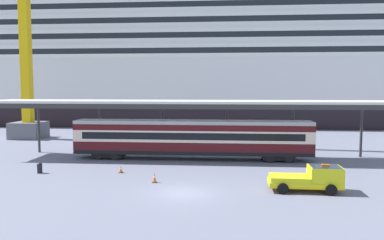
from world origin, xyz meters
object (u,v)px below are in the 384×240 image
Objects in this scene: traffic_cone_near at (121,169)px; train_carriage at (192,138)px; quay_bollard at (40,167)px; dockside_crane at (30,7)px; service_truck at (312,178)px; traffic_cone_mid at (154,178)px; cruise_ship at (188,59)px.

train_carriage is at bearing 49.52° from traffic_cone_near.
traffic_cone_near is at bearing 5.98° from quay_bollard.
dockside_crane is at bearing 149.69° from train_carriage.
service_truck is 23.01m from quay_bollard.
traffic_cone_mid is 0.01× the size of dockside_crane.
traffic_cone_near is 0.81× the size of traffic_cone_mid.
cruise_ship is at bearing 88.27° from traffic_cone_near.
service_truck is at bearing -37.02° from dockside_crane.
dockside_crane reaches higher than train_carriage.
service_truck is 16.26m from traffic_cone_near.
cruise_ship is 6.28× the size of train_carriage.
train_carriage is at bearing 30.30° from quay_bollard.
quay_bollard is at bearing -100.01° from cruise_ship.
train_carriage is 31.91× the size of traffic_cone_mid.
traffic_cone_mid is (2.18, -50.90, -12.97)m from cruise_ship.
train_carriage reaches higher than traffic_cone_near.
quay_bollard reaches higher than traffic_cone_mid.
dockside_crane is at bearing 142.98° from service_truck.
train_carriage is 15.08m from quay_bollard.
dockside_crane is (-24.79, 14.49, 16.79)m from train_carriage.
dockside_crane reaches higher than service_truck.
cruise_ship is 200.49× the size of traffic_cone_mid.
quay_bollard is (-22.66, 3.98, -0.47)m from service_truck.
dockside_crane is at bearing 118.28° from quay_bollard.
train_carriage is 25.73× the size of quay_bollard.
service_truck is (14.10, -52.46, -12.36)m from cruise_ship.
service_truck is at bearing -49.85° from train_carriage.
train_carriage is at bearing 130.15° from service_truck.
traffic_cone_near is 34.17m from dockside_crane.
traffic_cone_near is 0.01× the size of dockside_crane.
traffic_cone_near is at bearing -130.48° from train_carriage.
dockside_crane reaches higher than quay_bollard.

